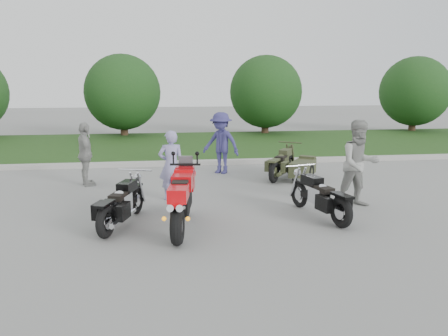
{
  "coord_description": "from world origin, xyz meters",
  "views": [
    {
      "loc": [
        -1.05,
        -8.11,
        2.7
      ],
      "look_at": [
        0.24,
        1.37,
        0.8
      ],
      "focal_mm": 35.0,
      "sensor_mm": 36.0,
      "label": 1
    }
  ],
  "objects": [
    {
      "name": "person_back",
      "position": [
        -3.12,
        3.51,
        0.83
      ],
      "size": [
        0.71,
        1.06,
        1.67
      ],
      "primitive_type": "imported",
      "rotation": [
        0.0,
        0.0,
        1.91
      ],
      "color": "#989893",
      "rests_on": "ground"
    },
    {
      "name": "person_denim",
      "position": [
        0.6,
        4.61,
        0.91
      ],
      "size": [
        1.35,
        1.24,
        1.82
      ],
      "primitive_type": "imported",
      "rotation": [
        0.0,
        0.0,
        -0.63
      ],
      "color": "navy",
      "rests_on": "ground"
    },
    {
      "name": "person_grey",
      "position": [
        3.11,
        0.67,
        0.95
      ],
      "size": [
        0.96,
        0.77,
        1.9
      ],
      "primitive_type": "imported",
      "rotation": [
        0.0,
        0.0,
        0.06
      ],
      "color": "#969791",
      "rests_on": "ground"
    },
    {
      "name": "tree_mid_left",
      "position": [
        -3.0,
        13.5,
        2.19
      ],
      "size": [
        3.6,
        3.6,
        4.0
      ],
      "color": "#3F2B1C",
      "rests_on": "ground"
    },
    {
      "name": "curb",
      "position": [
        0.0,
        6.0,
        0.07
      ],
      "size": [
        60.0,
        0.3,
        0.15
      ],
      "primitive_type": "cube",
      "color": "#A7A49D",
      "rests_on": "ground"
    },
    {
      "name": "cruiser_right",
      "position": [
        2.03,
        -0.02,
        0.41
      ],
      "size": [
        0.71,
        2.03,
        0.79
      ],
      "rotation": [
        0.0,
        0.0,
        0.25
      ],
      "color": "black",
      "rests_on": "ground"
    },
    {
      "name": "sportbike_red",
      "position": [
        -0.78,
        -0.41,
        0.62
      ],
      "size": [
        0.59,
        2.21,
        1.05
      ],
      "rotation": [
        0.0,
        0.0,
        -0.14
      ],
      "color": "black",
      "rests_on": "ground"
    },
    {
      "name": "person_stripe",
      "position": [
        -0.92,
        1.81,
        0.81
      ],
      "size": [
        0.6,
        0.4,
        1.62
      ],
      "primitive_type": "imported",
      "rotation": [
        0.0,
        0.0,
        3.13
      ],
      "color": "#918BBD",
      "rests_on": "ground"
    },
    {
      "name": "ground",
      "position": [
        0.0,
        0.0,
        0.0
      ],
      "size": [
        80.0,
        80.0,
        0.0
      ],
      "primitive_type": "plane",
      "color": "gray",
      "rests_on": "ground"
    },
    {
      "name": "tree_far_right",
      "position": [
        12.0,
        13.5,
        2.19
      ],
      "size": [
        3.6,
        3.6,
        4.0
      ],
      "color": "#3F2B1C",
      "rests_on": "ground"
    },
    {
      "name": "cruiser_left",
      "position": [
        -1.91,
        -0.01,
        0.4
      ],
      "size": [
        0.76,
        1.99,
        0.79
      ],
      "rotation": [
        0.0,
        0.0,
        -0.31
      ],
      "color": "black",
      "rests_on": "ground"
    },
    {
      "name": "cruiser_sidecar",
      "position": [
        2.49,
        3.45,
        0.37
      ],
      "size": [
        1.61,
        1.91,
        0.79
      ],
      "rotation": [
        0.0,
        0.0,
        -0.57
      ],
      "color": "black",
      "rests_on": "ground"
    },
    {
      "name": "grass_strip",
      "position": [
        0.0,
        10.15,
        0.07
      ],
      "size": [
        60.0,
        8.0,
        0.14
      ],
      "primitive_type": "cube",
      "color": "#2A531C",
      "rests_on": "ground"
    },
    {
      "name": "tree_mid_right",
      "position": [
        4.0,
        13.5,
        2.19
      ],
      "size": [
        3.6,
        3.6,
        4.0
      ],
      "color": "#3F2B1C",
      "rests_on": "ground"
    }
  ]
}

